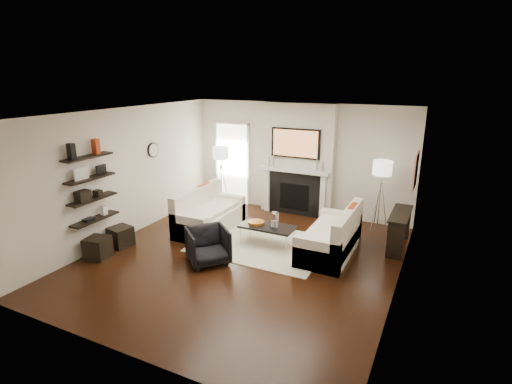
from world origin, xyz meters
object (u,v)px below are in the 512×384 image
at_px(armchair, 208,244).
at_px(lamp_left_shade, 221,153).
at_px(loveseat_left_base, 210,221).
at_px(lamp_right_shade, 383,168).
at_px(coffee_table, 267,227).
at_px(loveseat_right_base, 329,243).
at_px(ottoman_near, 121,237).

xyz_separation_m(armchair, lamp_left_shade, (-1.36, 2.79, 1.09)).
xyz_separation_m(loveseat_left_base, lamp_right_shade, (3.37, 1.49, 1.24)).
bearing_deg(coffee_table, loveseat_right_base, 8.27).
distance_m(loveseat_right_base, armchair, 2.33).
height_order(loveseat_left_base, armchair, armchair).
relative_size(coffee_table, lamp_right_shade, 2.75).
distance_m(loveseat_right_base, ottoman_near, 4.16).
relative_size(loveseat_right_base, lamp_left_shade, 4.50).
height_order(loveseat_left_base, ottoman_near, loveseat_left_base).
bearing_deg(loveseat_right_base, ottoman_near, -158.70).
bearing_deg(loveseat_left_base, lamp_left_shade, 110.67).
distance_m(loveseat_left_base, ottoman_near, 1.92).
bearing_deg(armchair, coffee_table, 12.40).
distance_m(armchair, lamp_right_shade, 3.98).
height_order(armchair, ottoman_near, armchair).
xyz_separation_m(loveseat_left_base, ottoman_near, (-1.15, -1.54, -0.01)).
xyz_separation_m(loveseat_right_base, armchair, (-1.89, -1.36, 0.15)).
bearing_deg(lamp_right_shade, lamp_left_shade, -178.79).
distance_m(loveseat_left_base, loveseat_right_base, 2.72).
xyz_separation_m(loveseat_right_base, coffee_table, (-1.23, -0.18, 0.19)).
relative_size(loveseat_left_base, coffee_table, 1.64).
bearing_deg(lamp_left_shade, loveseat_left_base, -69.33).
xyz_separation_m(coffee_table, lamp_right_shade, (1.88, 1.69, 1.05)).
relative_size(loveseat_right_base, lamp_right_shade, 4.50).
height_order(loveseat_right_base, lamp_right_shade, lamp_right_shade).
bearing_deg(loveseat_left_base, lamp_right_shade, 23.79).
distance_m(loveseat_left_base, coffee_table, 1.52).
distance_m(coffee_table, armchair, 1.35).
bearing_deg(lamp_left_shade, loveseat_right_base, -23.72).
distance_m(lamp_right_shade, ottoman_near, 5.58).
bearing_deg(armchair, ottoman_near, 136.14).
height_order(armchair, lamp_left_shade, lamp_left_shade).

